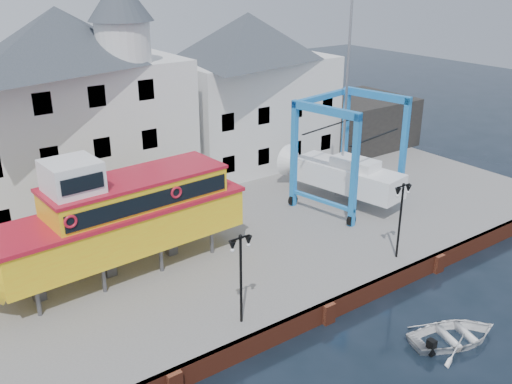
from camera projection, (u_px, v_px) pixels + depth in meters
ground at (327, 322)px, 26.45m from camera, size 140.00×140.00×0.00m
hardstanding at (204, 229)px, 34.52m from camera, size 44.00×22.00×1.00m
quay_wall at (326, 312)px, 26.34m from camera, size 44.00×0.47×1.00m
building_white_main at (69, 106)px, 34.86m from camera, size 14.00×8.30×14.00m
building_white_right at (248, 89)px, 43.16m from camera, size 12.00×8.00×11.20m
shed_dark at (358, 121)px, 48.45m from camera, size 8.00×7.00×4.00m
lamp_post_left at (241, 257)px, 23.61m from camera, size 1.12×0.32×4.20m
lamp_post_right at (402, 202)px, 29.07m from camera, size 1.12×0.32×4.20m
tour_boat at (106, 221)px, 27.38m from camera, size 14.65×4.26×6.31m
travel_lift at (338, 168)px, 36.82m from camera, size 6.93×8.98×13.17m
motorboat_b at (453, 341)px, 25.11m from camera, size 4.89×4.11×0.87m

